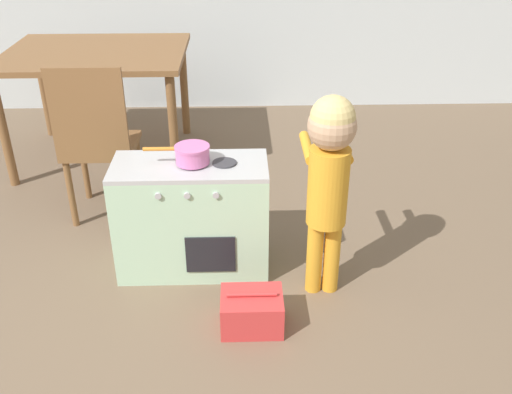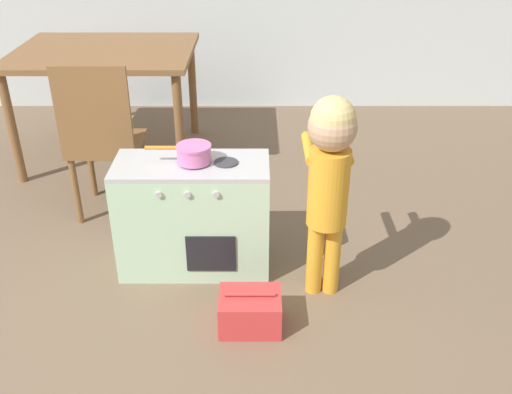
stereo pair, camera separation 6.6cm
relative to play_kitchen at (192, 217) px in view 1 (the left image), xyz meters
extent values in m
cube|color=#B2DBB7|center=(0.00, 0.00, -0.01)|extent=(0.71, 0.33, 0.54)
cube|color=#B7BABC|center=(0.00, 0.00, 0.27)|extent=(0.71, 0.33, 0.02)
cylinder|color=#38383D|center=(0.02, 0.00, 0.28)|extent=(0.11, 0.11, 0.01)
cylinder|color=#38383D|center=(0.16, 0.00, 0.28)|extent=(0.11, 0.11, 0.01)
cube|color=black|center=(0.09, -0.17, -0.10)|extent=(0.23, 0.01, 0.19)
cylinder|color=#B2B2B7|center=(-0.13, -0.17, 0.21)|extent=(0.03, 0.01, 0.03)
cylinder|color=#B2B2B7|center=(0.00, -0.17, 0.21)|extent=(0.03, 0.01, 0.03)
cylinder|color=#B2B2B7|center=(0.12, -0.17, 0.21)|extent=(0.03, 0.01, 0.03)
cylinder|color=pink|center=(0.02, 0.00, 0.33)|extent=(0.15, 0.15, 0.08)
cylinder|color=pink|center=(0.02, 0.00, 0.36)|extent=(0.16, 0.16, 0.01)
cylinder|color=orange|center=(-0.13, 0.00, 0.36)|extent=(0.14, 0.02, 0.02)
cylinder|color=gold|center=(0.56, -0.21, -0.10)|extent=(0.07, 0.07, 0.37)
cylinder|color=gold|center=(0.64, -0.21, -0.10)|extent=(0.07, 0.07, 0.37)
cylinder|color=gold|center=(0.60, -0.21, 0.26)|extent=(0.18, 0.18, 0.35)
sphere|color=tan|center=(0.60, -0.21, 0.54)|extent=(0.20, 0.20, 0.20)
sphere|color=#DBC17A|center=(0.60, -0.21, 0.57)|extent=(0.19, 0.19, 0.19)
cylinder|color=gold|center=(0.52, -0.07, 0.39)|extent=(0.04, 0.28, 0.04)
cylinder|color=gold|center=(0.68, -0.07, 0.39)|extent=(0.04, 0.28, 0.04)
cube|color=#D13838|center=(0.27, -0.45, -0.20)|extent=(0.26, 0.20, 0.16)
cylinder|color=#D13838|center=(0.27, -0.45, -0.11)|extent=(0.21, 0.02, 0.02)
cube|color=brown|center=(-0.68, 1.32, 0.44)|extent=(1.14, 0.94, 0.03)
cylinder|color=brown|center=(-1.20, 0.91, 0.07)|extent=(0.06, 0.06, 0.70)
cylinder|color=brown|center=(-0.17, 0.91, 0.07)|extent=(0.06, 0.06, 0.70)
cylinder|color=brown|center=(-1.20, 1.73, 0.07)|extent=(0.06, 0.06, 0.70)
cylinder|color=brown|center=(-0.17, 1.73, 0.07)|extent=(0.06, 0.06, 0.70)
cube|color=brown|center=(-0.53, 0.56, 0.13)|extent=(0.38, 0.38, 0.03)
cube|color=brown|center=(-0.53, 0.39, 0.38)|extent=(0.38, 0.02, 0.47)
cylinder|color=brown|center=(-0.69, 0.40, -0.08)|extent=(0.04, 0.04, 0.39)
cylinder|color=brown|center=(-0.37, 0.40, -0.08)|extent=(0.04, 0.04, 0.39)
cylinder|color=brown|center=(-0.69, 0.72, -0.08)|extent=(0.04, 0.04, 0.39)
cylinder|color=brown|center=(-0.37, 0.72, -0.08)|extent=(0.04, 0.04, 0.39)
camera|label=1|loc=(0.23, -2.34, 1.39)|focal=40.00mm
camera|label=2|loc=(0.30, -2.34, 1.39)|focal=40.00mm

